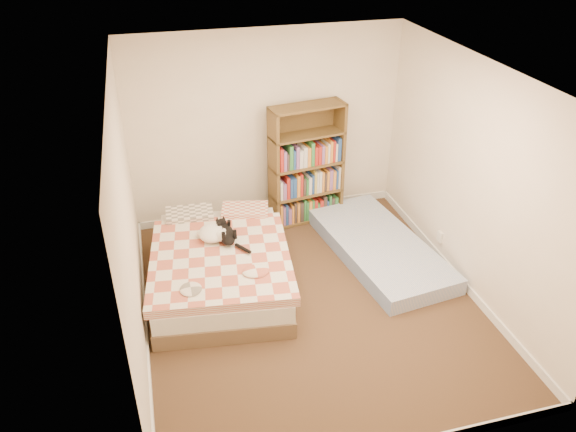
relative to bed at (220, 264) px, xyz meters
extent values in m
cube|color=#482A1F|center=(0.87, -0.59, -0.25)|extent=(3.50, 4.00, 0.01)
cube|color=white|center=(0.87, -0.59, 2.25)|extent=(3.50, 4.00, 0.01)
cube|color=beige|center=(0.87, 1.41, 1.00)|extent=(3.50, 0.01, 2.50)
cube|color=beige|center=(0.87, -2.59, 1.00)|extent=(3.50, 0.01, 2.50)
cube|color=beige|center=(-0.88, -0.59, 1.00)|extent=(0.01, 4.00, 2.50)
cube|color=beige|center=(2.62, -0.59, 1.00)|extent=(0.01, 4.00, 2.50)
cube|color=white|center=(0.87, 1.40, -0.20)|extent=(3.50, 0.02, 0.10)
cube|color=white|center=(-0.87, -0.59, -0.20)|extent=(0.02, 4.00, 0.10)
cube|color=white|center=(2.61, -0.59, -0.20)|extent=(0.02, 4.00, 0.10)
cube|color=white|center=(2.61, -0.19, 0.05)|extent=(0.03, 0.09, 0.13)
cube|color=brown|center=(0.00, -0.03, -0.16)|extent=(1.65, 2.18, 0.18)
cube|color=silver|center=(0.00, -0.03, 0.04)|extent=(1.62, 2.14, 0.20)
cube|color=#C66049|center=(0.00, -0.03, 0.19)|extent=(1.68, 1.83, 0.10)
cube|color=slate|center=(-0.33, 0.73, 0.22)|extent=(0.60, 0.42, 0.15)
cube|color=#C66049|center=(0.33, 0.73, 0.22)|extent=(0.60, 0.42, 0.15)
cube|color=#523B1C|center=(0.87, 1.13, 0.55)|extent=(0.09, 0.32, 1.60)
cube|color=#523B1C|center=(1.79, 1.13, 0.55)|extent=(0.09, 0.32, 1.60)
cube|color=#523B1C|center=(1.33, 1.28, 0.55)|extent=(0.95, 0.17, 1.60)
cube|color=#523B1C|center=(1.33, 1.13, -0.23)|extent=(1.00, 0.46, 0.03)
cube|color=#523B1C|center=(1.33, 1.13, 0.57)|extent=(1.00, 0.46, 0.03)
cube|color=#523B1C|center=(1.33, 1.13, 1.34)|extent=(1.00, 0.46, 0.03)
cube|color=#7F9AD3|center=(1.95, 0.08, -0.15)|extent=(1.25, 2.27, 0.19)
ellipsoid|color=black|center=(0.11, 0.11, 0.31)|extent=(0.22, 0.43, 0.14)
sphere|color=black|center=(0.11, 0.33, 0.32)|extent=(0.14, 0.14, 0.13)
cone|color=black|center=(0.07, 0.37, 0.37)|extent=(0.05, 0.05, 0.05)
cone|color=black|center=(0.14, 0.37, 0.37)|extent=(0.05, 0.05, 0.05)
cylinder|color=black|center=(0.21, -0.17, 0.27)|extent=(0.06, 0.24, 0.05)
ellipsoid|color=white|center=(-0.05, 0.16, 0.32)|extent=(0.31, 0.35, 0.16)
sphere|color=white|center=(0.04, 0.06, 0.34)|extent=(0.13, 0.13, 0.13)
sphere|color=white|center=(0.09, 0.02, 0.32)|extent=(0.06, 0.06, 0.06)
sphere|color=white|center=(-0.18, 0.22, 0.30)|extent=(0.08, 0.08, 0.07)
camera|label=1|loc=(-0.58, -5.17, 3.66)|focal=35.00mm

